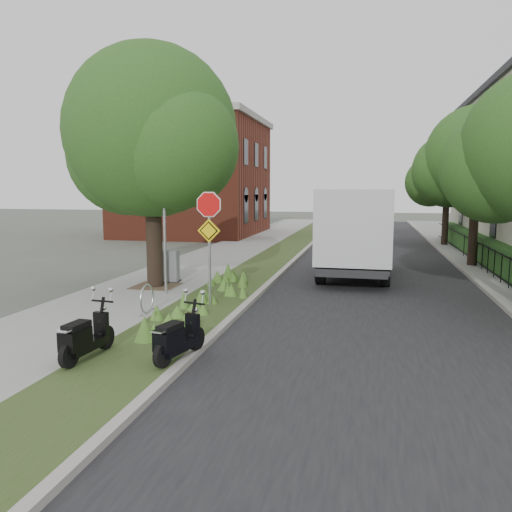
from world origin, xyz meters
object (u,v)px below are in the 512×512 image
(scooter_near, at_px, (82,341))
(box_truck, at_px, (356,229))
(scooter_far, at_px, (175,342))
(utility_cabinet, at_px, (168,267))
(sign_assembly, at_px, (209,225))

(scooter_near, relative_size, box_truck, 0.26)
(scooter_far, height_order, box_truck, box_truck)
(scooter_near, distance_m, utility_cabinet, 7.98)
(scooter_near, bearing_deg, sign_assembly, 79.14)
(sign_assembly, height_order, scooter_near, sign_assembly)
(scooter_near, distance_m, scooter_far, 1.71)
(utility_cabinet, bearing_deg, scooter_near, -78.48)
(scooter_far, xyz_separation_m, utility_cabinet, (-3.27, 7.45, 0.16))
(utility_cabinet, bearing_deg, sign_assembly, -50.67)
(sign_assembly, distance_m, box_truck, 7.14)
(scooter_far, bearing_deg, utility_cabinet, 113.69)
(scooter_far, bearing_deg, box_truck, 74.38)
(sign_assembly, height_order, box_truck, sign_assembly)
(sign_assembly, bearing_deg, scooter_far, -80.16)
(scooter_near, distance_m, box_truck, 11.86)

